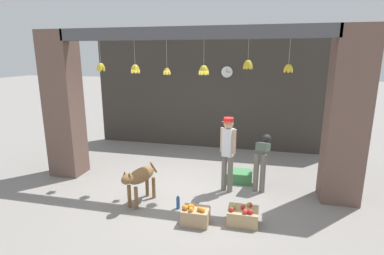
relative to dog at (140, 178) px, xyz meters
name	(u,v)px	position (x,y,z in m)	size (l,w,h in m)	color
ground_plane	(187,190)	(0.74, 0.75, -0.53)	(60.00, 60.00, 0.00)	gray
shop_back_wall	(213,94)	(0.74, 3.94, 1.13)	(7.30, 0.12, 3.32)	#38332D
shop_pillar_left	(64,105)	(-2.27, 1.05, 1.13)	(0.70, 0.60, 3.32)	brown
shop_pillar_right	(347,118)	(3.74, 1.05, 1.13)	(0.70, 0.60, 3.32)	brown
storefront_awning	(188,36)	(0.73, 0.87, 2.61)	(5.40, 0.30, 0.93)	#4C4C51
dog	(140,178)	(0.00, 0.00, 0.00)	(0.47, 0.99, 0.77)	brown
shopkeeper	(228,149)	(1.56, 0.92, 0.39)	(0.33, 0.29, 1.58)	#6B665B
worker_stooping	(262,156)	(2.25, 1.27, 0.18)	(0.34, 0.82, 1.08)	#6B665B
fruit_crate_oranges	(195,215)	(1.18, -0.46, -0.38)	(0.45, 0.34, 0.35)	tan
fruit_crate_apples	(243,215)	(1.97, -0.26, -0.39)	(0.51, 0.41, 0.33)	tan
produce_box_green	(240,176)	(1.78, 1.48, -0.41)	(0.56, 0.43, 0.24)	#42844C
water_bottle	(178,203)	(0.76, -0.03, -0.42)	(0.07, 0.07, 0.25)	#2D60AD
wall_clock	(227,72)	(1.16, 3.87, 1.78)	(0.34, 0.03, 0.34)	black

